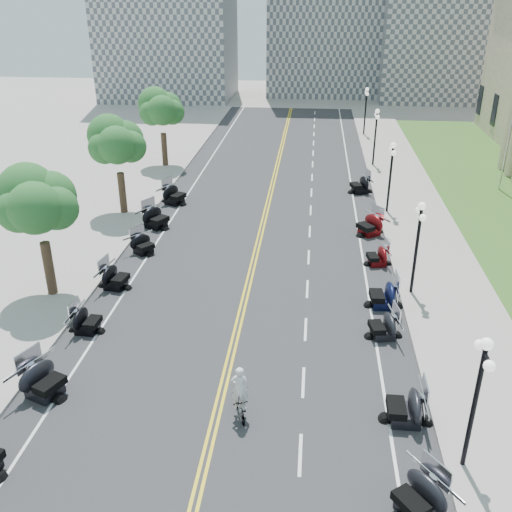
{
  "coord_description": "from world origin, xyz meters",
  "views": [
    {
      "loc": [
        3.19,
        -22.89,
        14.49
      ],
      "look_at": [
        0.49,
        3.62,
        2.0
      ],
      "focal_mm": 40.0,
      "sensor_mm": 36.0,
      "label": 1
    }
  ],
  "objects_px": {
    "bicycle": "(240,406)",
    "motorcycle_n_3": "(419,495)",
    "flagpole": "(511,128)",
    "cyclist_rider": "(239,375)"
  },
  "relations": [
    {
      "from": "motorcycle_n_3",
      "to": "cyclist_rider",
      "type": "height_order",
      "value": "cyclist_rider"
    },
    {
      "from": "flagpole",
      "to": "bicycle",
      "type": "distance_m",
      "value": 33.34
    },
    {
      "from": "flagpole",
      "to": "bicycle",
      "type": "height_order",
      "value": "flagpole"
    },
    {
      "from": "flagpole",
      "to": "cyclist_rider",
      "type": "bearing_deg",
      "value": -121.19
    },
    {
      "from": "bicycle",
      "to": "cyclist_rider",
      "type": "distance_m",
      "value": 1.41
    },
    {
      "from": "motorcycle_n_3",
      "to": "bicycle",
      "type": "relative_size",
      "value": 1.28
    },
    {
      "from": "motorcycle_n_3",
      "to": "cyclist_rider",
      "type": "bearing_deg",
      "value": -158.66
    },
    {
      "from": "flagpole",
      "to": "cyclist_rider",
      "type": "relative_size",
      "value": 5.4
    },
    {
      "from": "bicycle",
      "to": "motorcycle_n_3",
      "type": "bearing_deg",
      "value": -51.47
    },
    {
      "from": "flagpole",
      "to": "bicycle",
      "type": "relative_size",
      "value": 6.26
    }
  ]
}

